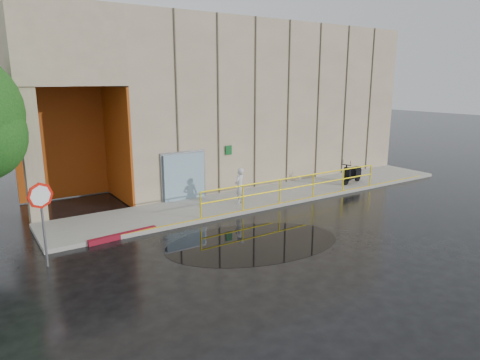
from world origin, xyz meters
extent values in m
plane|color=black|center=(0.00, 0.00, 0.00)|extent=(120.00, 120.00, 0.00)
cube|color=gray|center=(4.00, 4.50, 0.07)|extent=(20.00, 3.00, 0.15)
cube|color=gray|center=(6.00, 11.00, 4.00)|extent=(16.00, 10.00, 8.00)
cube|color=gray|center=(-4.00, 11.00, 6.50)|extent=(4.00, 10.00, 3.00)
cube|color=gray|center=(-5.60, 6.40, 2.50)|extent=(0.60, 0.60, 5.00)
cube|color=#9A3C0E|center=(-4.00, 9.50, 2.50)|extent=(3.80, 0.15, 4.90)
cube|color=#9A3C0E|center=(-2.05, 7.75, 2.50)|extent=(0.10, 3.50, 4.90)
cube|color=#91B4C6|center=(0.20, 5.88, 1.15)|extent=(1.90, 0.10, 2.00)
cube|color=slate|center=(0.20, 5.96, 1.15)|extent=(2.10, 0.06, 2.20)
cube|color=#0B511C|center=(2.50, 5.94, 2.10)|extent=(0.32, 0.04, 0.42)
cylinder|color=yellow|center=(4.25, 3.15, 1.15)|extent=(9.50, 0.06, 0.06)
cylinder|color=yellow|center=(4.25, 3.15, 0.70)|extent=(9.50, 0.06, 0.06)
imported|color=silver|center=(1.82, 4.00, 0.91)|extent=(0.66, 0.58, 1.51)
cylinder|color=black|center=(8.01, 3.81, 0.38)|extent=(0.47, 0.19, 0.46)
cylinder|color=black|center=(9.14, 4.06, 0.38)|extent=(0.47, 0.19, 0.46)
cylinder|color=slate|center=(-6.06, 2.07, 1.08)|extent=(0.07, 0.07, 2.16)
cylinder|color=red|center=(-6.06, 2.04, 2.11)|extent=(0.72, 0.28, 0.75)
cylinder|color=white|center=(-6.06, 2.02, 2.11)|extent=(0.56, 0.20, 0.59)
cube|color=maroon|center=(-3.50, 3.10, 0.09)|extent=(2.41, 0.38, 0.18)
cube|color=black|center=(-0.07, 0.31, 0.00)|extent=(6.54, 4.85, 0.01)
camera|label=1|loc=(-7.73, -10.47, 5.20)|focal=32.00mm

